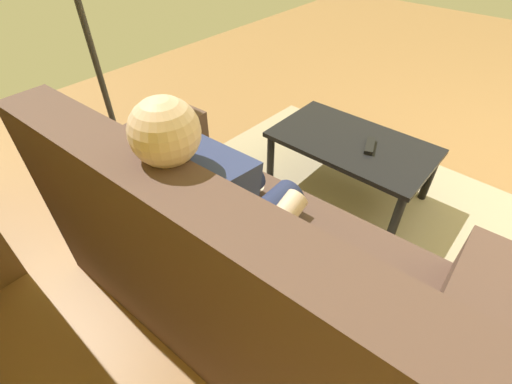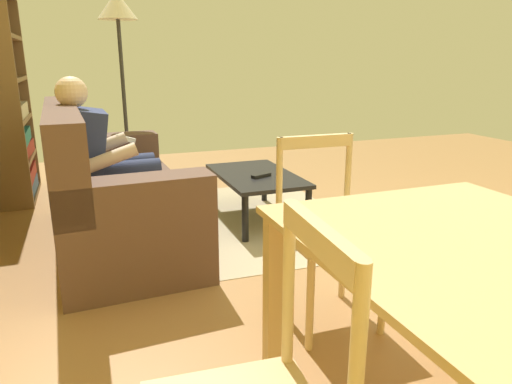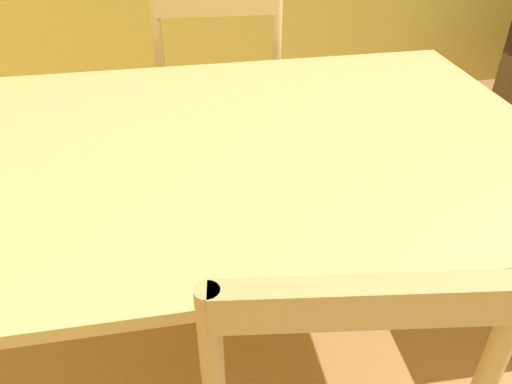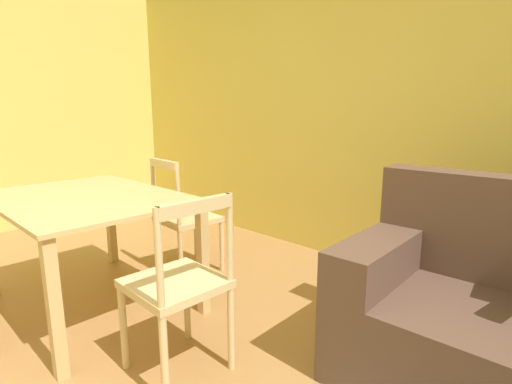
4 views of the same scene
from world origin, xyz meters
name	(u,v)px [view 2 (image 2 of 4)]	position (x,y,z in m)	size (l,w,h in m)	color
ground_plane	(451,281)	(0.00, 0.00, 0.00)	(8.87, 8.87, 0.00)	#9E7042
couch	(110,195)	(1.33, 1.83, 0.35)	(1.86, 0.92, 0.98)	brown
person_lounging	(107,156)	(1.47, 1.82, 0.60)	(0.60, 0.85, 1.16)	navy
coffee_table	(256,180)	(1.46, 0.69, 0.33)	(0.97, 0.58, 0.38)	black
tv_remote	(261,175)	(1.35, 0.69, 0.39)	(0.05, 0.17, 0.02)	black
bookshelf	(5,125)	(2.83, 2.61, 0.69)	(0.91, 0.36, 1.83)	brown
dining_table	(508,291)	(-1.10, 0.90, 0.65)	(1.36, 0.99, 0.75)	tan
dining_chair_facing_couch	(328,232)	(-0.09, 0.90, 0.46)	(0.43, 0.43, 0.91)	#D1B27F
area_rug	(256,218)	(1.46, 0.69, 0.00)	(2.00, 1.40, 0.01)	tan
floor_lamp	(118,25)	(2.71, 1.56, 1.56)	(0.36, 0.36, 1.85)	black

